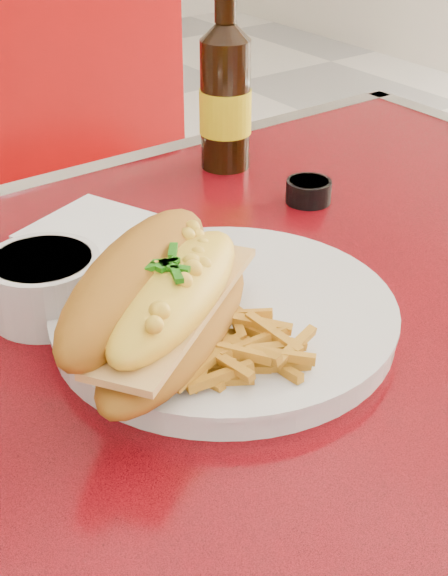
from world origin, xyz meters
TOP-DOWN VIEW (x-y plane):
  - diner_table at (0.00, 0.00)m, footprint 1.23×0.83m
  - dinner_plate at (0.01, 0.01)m, footprint 0.37×0.37m
  - mac_hoagie at (-0.06, -0.01)m, footprint 0.25×0.22m
  - fries_pile at (-0.02, -0.05)m, footprint 0.10×0.09m
  - fork at (0.05, -0.03)m, footprint 0.06×0.16m
  - gravy_ramekin at (-0.10, 0.13)m, footprint 0.12×0.12m
  - sauce_cup_right at (0.25, 0.17)m, footprint 0.06×0.06m
  - beer_bottle at (0.23, 0.31)m, footprint 0.07×0.07m
  - knife at (0.09, -0.03)m, footprint 0.16×0.11m
  - paper_napkin at (0.01, 0.24)m, footprint 0.16×0.16m

SIDE VIEW (x-z plane):
  - diner_table at x=0.00m, z-range 0.22..0.99m
  - paper_napkin at x=0.01m, z-range 0.77..0.77m
  - knife at x=0.09m, z-range 0.77..0.78m
  - dinner_plate at x=0.01m, z-range 0.77..0.79m
  - sauce_cup_right at x=0.25m, z-range 0.77..0.80m
  - fork at x=0.05m, z-range 0.79..0.79m
  - gravy_ramekin at x=-0.10m, z-range 0.77..0.83m
  - fries_pile at x=-0.02m, z-range 0.79..0.82m
  - mac_hoagie at x=-0.06m, z-range 0.78..0.89m
  - beer_bottle at x=0.23m, z-range 0.74..0.99m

